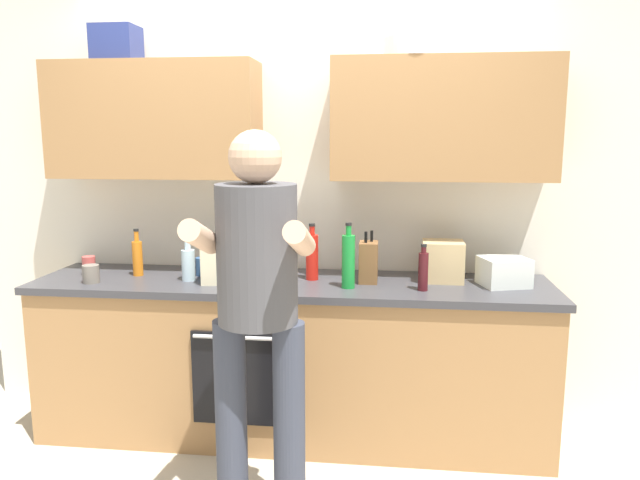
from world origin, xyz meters
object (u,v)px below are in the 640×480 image
knife_block (368,262)px  grocery_bag_produce (504,272)px  bottle_hotsauce (312,256)px  bottle_soda (348,260)px  bottle_water (188,263)px  cup_stoneware (91,274)px  bottle_juice (137,257)px  grocery_bag_rice (226,260)px  person_standing (257,297)px  grocery_bag_bread (443,261)px  bottle_wine (423,270)px  cup_ceramic (89,266)px  cup_tea (202,266)px  bottle_syrup (268,262)px

knife_block → grocery_bag_produce: bearing=0.3°
bottle_hotsauce → bottle_soda: size_ratio=0.91×
bottle_water → cup_stoneware: (-0.51, -0.11, -0.05)m
bottle_hotsauce → bottle_juice: (-1.00, -0.02, -0.02)m
knife_block → grocery_bag_rice: 0.77m
person_standing → grocery_bag_bread: size_ratio=7.71×
bottle_wine → cup_stoneware: bearing=-178.6°
bottle_hotsauce → grocery_bag_produce: bottle_hotsauce is taller
bottle_hotsauce → grocery_bag_bread: bottle_hotsauce is taller
bottle_soda → bottle_water: 0.89m
grocery_bag_rice → grocery_bag_bread: (1.17, 0.16, -0.01)m
bottle_soda → grocery_bag_produce: bearing=9.9°
bottle_soda → cup_stoneware: bearing=-177.8°
bottle_juice → bottle_water: bearing=-14.3°
bottle_hotsauce → bottle_wine: bottle_hotsauce is taller
grocery_bag_produce → bottle_hotsauce: bearing=178.9°
person_standing → bottle_wine: bearing=41.7°
bottle_soda → cup_ceramic: (-1.50, 0.12, -0.09)m
cup_tea → knife_block: bearing=-3.1°
cup_ceramic → cup_tea: 0.65m
cup_tea → grocery_bag_bread: 1.36m
knife_block → grocery_bag_rice: bearing=-173.6°
cup_stoneware → grocery_bag_produce: bearing=5.1°
bottle_syrup → grocery_bag_bread: 0.97m
cup_ceramic → grocery_bag_rice: size_ratio=0.43×
bottle_soda → grocery_bag_produce: (0.82, 0.14, -0.07)m
grocery_bag_bread → knife_block: bearing=-169.1°
cup_tea → grocery_bag_rice: 0.24m
bottle_hotsauce → bottle_syrup: size_ratio=1.48×
bottle_juice → knife_block: size_ratio=0.96×
bottle_water → cup_stoneware: bottle_water is taller
cup_stoneware → grocery_bag_rice: bearing=8.4°
bottle_wine → cup_stoneware: (-1.78, -0.04, -0.06)m
grocery_bag_rice → grocery_bag_bread: 1.18m
person_standing → grocery_bag_bread: (0.84, 0.87, -0.01)m
bottle_hotsauce → bottle_water: (-0.67, -0.10, -0.04)m
bottle_water → bottle_hotsauce: bearing=8.6°
grocery_bag_rice → grocery_bag_produce: 1.49m
bottle_syrup → bottle_wine: size_ratio=0.87×
knife_block → bottle_wine: bearing=-27.5°
cup_ceramic → knife_block: 1.60m
bottle_juice → grocery_bag_bread: bottle_juice is taller
grocery_bag_rice → bottle_water: bearing=178.3°
bottle_water → grocery_bag_rice: size_ratio=0.99×
bottle_hotsauce → grocery_bag_bread: (0.72, 0.05, -0.02)m
bottle_wine → grocery_bag_rice: bottle_wine is taller
bottle_soda → bottle_water: size_ratio=1.39×
cup_tea → knife_block: size_ratio=0.37×
grocery_bag_produce → bottle_water: bearing=-177.2°
cup_ceramic → knife_block: (1.60, 0.02, 0.06)m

